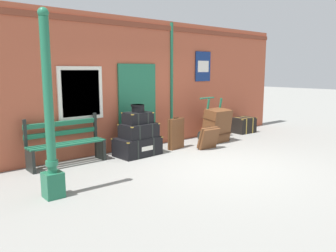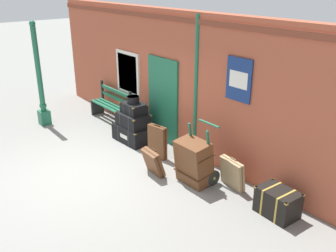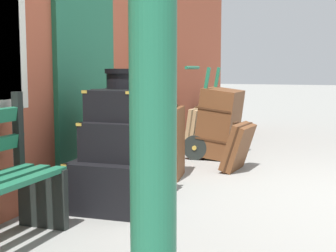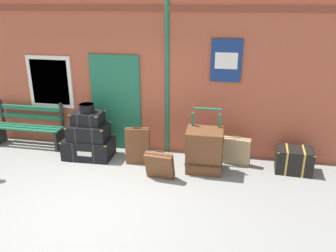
# 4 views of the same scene
# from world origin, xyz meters

# --- Properties ---
(brick_facade) EXTENTS (10.40, 0.35, 3.20)m
(brick_facade) POSITION_xyz_m (-0.01, 2.60, 1.60)
(brick_facade) COLOR #AD5138
(brick_facade) RESTS_ON ground
(lamp_post) EXTENTS (0.28, 0.28, 2.83)m
(lamp_post) POSITION_xyz_m (-3.24, 0.53, 1.07)
(lamp_post) COLOR #1E6647
(lamp_post) RESTS_ON ground
(steamer_trunk_base) EXTENTS (1.04, 0.69, 0.43)m
(steamer_trunk_base) POSITION_xyz_m (-0.72, 1.83, 0.21)
(steamer_trunk_base) COLOR black
(steamer_trunk_base) RESTS_ON ground
(steamer_trunk_middle) EXTENTS (0.83, 0.58, 0.33)m
(steamer_trunk_middle) POSITION_xyz_m (-0.69, 1.81, 0.58)
(steamer_trunk_middle) COLOR black
(steamer_trunk_middle) RESTS_ON steamer_trunk_base
(steamer_trunk_top) EXTENTS (0.61, 0.45, 0.27)m
(steamer_trunk_top) POSITION_xyz_m (-0.69, 1.84, 0.87)
(steamer_trunk_top) COLOR black
(steamer_trunk_top) RESTS_ON steamer_trunk_middle
(round_hatbox) EXTENTS (0.31, 0.31, 0.18)m
(round_hatbox) POSITION_xyz_m (-0.69, 1.83, 1.10)
(round_hatbox) COLOR black
(round_hatbox) RESTS_ON steamer_trunk_top
(porters_trolley) EXTENTS (0.71, 0.56, 1.21)m
(porters_trolley) POSITION_xyz_m (1.76, 1.76, 0.27)
(porters_trolley) COLOR black
(porters_trolley) RESTS_ON ground
(large_brown_trunk) EXTENTS (0.70, 0.54, 0.93)m
(large_brown_trunk) POSITION_xyz_m (1.76, 1.59, 0.46)
(large_brown_trunk) COLOR brown
(large_brown_trunk) RESTS_ON ground
(suitcase_caramel) EXTENTS (0.60, 0.28, 0.62)m
(suitcase_caramel) POSITION_xyz_m (2.35, 2.07, 0.30)
(suitcase_caramel) COLOR tan
(suitcase_caramel) RESTS_ON ground
(suitcase_charcoal) EXTENTS (0.50, 0.21, 0.80)m
(suitcase_charcoal) POSITION_xyz_m (0.39, 1.73, 0.38)
(suitcase_charcoal) COLOR brown
(suitcase_charcoal) RESTS_ON ground
(suitcase_umber) EXTENTS (0.55, 0.34, 0.57)m
(suitcase_umber) POSITION_xyz_m (0.97, 1.17, 0.28)
(suitcase_umber) COLOR brown
(suitcase_umber) RESTS_ON ground
(corner_trunk) EXTENTS (0.72, 0.53, 0.49)m
(corner_trunk) POSITION_xyz_m (3.47, 1.98, 0.24)
(corner_trunk) COLOR black
(corner_trunk) RESTS_ON ground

